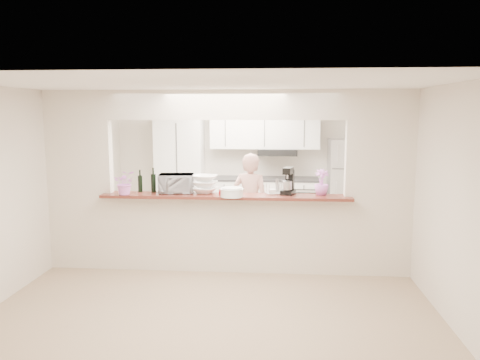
# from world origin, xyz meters

# --- Properties ---
(floor) EXTENTS (6.00, 6.00, 0.00)m
(floor) POSITION_xyz_m (0.00, 0.00, 0.00)
(floor) COLOR tan
(floor) RESTS_ON ground
(tile_overlay) EXTENTS (5.00, 2.90, 0.01)m
(tile_overlay) POSITION_xyz_m (0.00, 1.55, 0.01)
(tile_overlay) COLOR beige
(tile_overlay) RESTS_ON floor
(partition) EXTENTS (5.00, 0.15, 2.50)m
(partition) POSITION_xyz_m (0.00, 0.00, 1.48)
(partition) COLOR beige
(partition) RESTS_ON floor
(bar_counter) EXTENTS (3.40, 0.38, 1.09)m
(bar_counter) POSITION_xyz_m (0.00, -0.00, 0.58)
(bar_counter) COLOR beige
(bar_counter) RESTS_ON floor
(kitchen_cabinets) EXTENTS (3.15, 0.62, 2.25)m
(kitchen_cabinets) POSITION_xyz_m (-0.19, 2.72, 0.97)
(kitchen_cabinets) COLOR silver
(kitchen_cabinets) RESTS_ON floor
(refrigerator) EXTENTS (0.75, 0.70, 1.70)m
(refrigerator) POSITION_xyz_m (2.05, 2.65, 0.85)
(refrigerator) COLOR #ABABB0
(refrigerator) RESTS_ON floor
(flower_left) EXTENTS (0.36, 0.33, 0.33)m
(flower_left) POSITION_xyz_m (-1.36, -0.15, 1.26)
(flower_left) COLOR #CA6BA6
(flower_left) RESTS_ON bar_counter
(wine_bottle_a) EXTENTS (0.06, 0.06, 0.31)m
(wine_bottle_a) POSITION_xyz_m (-1.22, 0.07, 1.21)
(wine_bottle_a) COLOR black
(wine_bottle_a) RESTS_ON bar_counter
(wine_bottle_b) EXTENTS (0.07, 0.07, 0.35)m
(wine_bottle_b) POSITION_xyz_m (-1.03, 0.07, 1.22)
(wine_bottle_b) COLOR black
(wine_bottle_b) RESTS_ON bar_counter
(toaster_oven) EXTENTS (0.50, 0.36, 0.26)m
(toaster_oven) POSITION_xyz_m (-0.70, 0.05, 1.22)
(toaster_oven) COLOR #B2B2B7
(toaster_oven) RESTS_ON bar_counter
(serving_bowls) EXTENTS (0.41, 0.41, 0.25)m
(serving_bowls) POSITION_xyz_m (-0.30, 0.05, 1.21)
(serving_bowls) COLOR white
(serving_bowls) RESTS_ON bar_counter
(plate_stack_a) EXTENTS (0.27, 0.27, 0.12)m
(plate_stack_a) POSITION_xyz_m (0.10, -0.19, 1.15)
(plate_stack_a) COLOR white
(plate_stack_a) RESTS_ON bar_counter
(plate_stack_b) EXTENTS (0.31, 0.31, 0.11)m
(plate_stack_b) POSITION_xyz_m (0.10, -0.19, 1.14)
(plate_stack_b) COLOR white
(plate_stack_b) RESTS_ON bar_counter
(red_bowl) EXTENTS (0.14, 0.14, 0.07)m
(red_bowl) POSITION_xyz_m (-0.02, -0.03, 1.12)
(red_bowl) COLOR maroon
(red_bowl) RESTS_ON bar_counter
(tan_bowl) EXTENTS (0.15, 0.15, 0.07)m
(tan_bowl) POSITION_xyz_m (0.05, -0.03, 1.12)
(tan_bowl) COLOR beige
(tan_bowl) RESTS_ON bar_counter
(utensil_caddy) EXTENTS (0.26, 0.21, 0.21)m
(utensil_caddy) POSITION_xyz_m (0.67, 0.05, 1.18)
(utensil_caddy) COLOR silver
(utensil_caddy) RESTS_ON bar_counter
(stand_mixer) EXTENTS (0.22, 0.28, 0.37)m
(stand_mixer) POSITION_xyz_m (0.85, 0.06, 1.26)
(stand_mixer) COLOR black
(stand_mixer) RESTS_ON bar_counter
(flower_right) EXTENTS (0.22, 0.22, 0.35)m
(flower_right) POSITION_xyz_m (1.30, 0.05, 1.26)
(flower_right) COLOR #C471D2
(flower_right) RESTS_ON bar_counter
(person) EXTENTS (0.65, 0.52, 1.58)m
(person) POSITION_xyz_m (0.29, 0.80, 0.79)
(person) COLOR tan
(person) RESTS_ON floor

